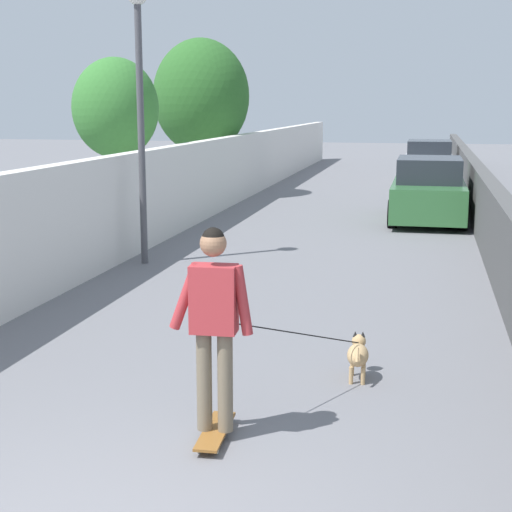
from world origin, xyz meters
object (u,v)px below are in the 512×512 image
Objects in this scene: tree_left_mid at (116,109)px; dog at (357,354)px; person_skateboarder at (214,313)px; car_near at (428,192)px; car_far at (429,164)px; lamp_post at (140,78)px; skateboard at (215,431)px; tree_left_near at (201,97)px.

dog is (-9.17, -6.39, -2.42)m from tree_left_mid.
person_skateboarder is 2.18m from dog.
car_near is (11.46, -0.69, 0.44)m from dog.
car_near is (2.29, -7.08, -1.98)m from tree_left_mid.
car_far is at bearing -31.62° from tree_left_mid.
lamp_post is at bearing 162.32° from car_far.
lamp_post is 5.93× the size of skateboard.
tree_left_near is 17.89m from skateboard.
skateboard is at bearing 148.79° from dog.
lamp_post reaches higher than car_near.
skateboard is (-10.90, -5.34, -2.63)m from tree_left_mid.
tree_left_mid is 13.65m from car_far.
tree_left_mid is at bearing 177.37° from tree_left_near.
person_skateboarder is (-6.88, -3.21, -2.13)m from lamp_post.
skateboard is at bearing -154.98° from lamp_post.
lamp_post reaches higher than tree_left_mid.
dog is 20.69m from car_far.
tree_left_near is 0.99× the size of lamp_post.
lamp_post is at bearing 25.02° from skateboard.
lamp_post is 16.48m from car_far.
dog is at bearing 178.09° from car_far.
car_near reaches higher than dog.
tree_left_mid is 1.90× the size of dog.
lamp_post is at bearing 141.88° from car_near.
lamp_post is 8.23m from skateboard.
car_near is at bearing -3.44° from dog.
car_far reaches higher than dog.
dog is 11.49m from car_near.
car_far reaches higher than skateboard.
car_far is at bearing -4.43° from person_skateboarder.
skateboard is 0.20× the size of car_far.
tree_left_near reaches higher than person_skateboarder.
tree_left_near is 8.09m from car_near.
car_near and car_far have the same top height.
car_far is at bearing -1.91° from dog.
dog is at bearing -31.21° from person_skateboarder.
skateboard is 13.32m from car_near.
lamp_post is 1.21× the size of car_near.
tree_left_mid is 7.70m from car_near.
person_skateboarder is at bearing 148.79° from dog.
tree_left_near is at bearing 10.50° from lamp_post.
person_skateboarder is at bearing 175.57° from car_far.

